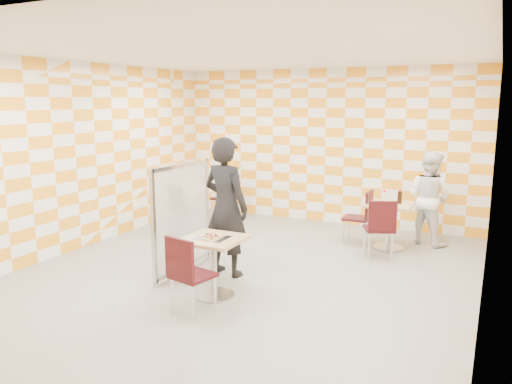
# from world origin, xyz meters

# --- Properties ---
(room_shell) EXTENTS (7.00, 7.00, 7.00)m
(room_shell) POSITION_xyz_m (0.00, 0.54, 1.50)
(room_shell) COLOR gray
(room_shell) RESTS_ON ground
(main_table) EXTENTS (0.70, 0.70, 0.75)m
(main_table) POSITION_xyz_m (0.03, -0.83, 0.51)
(main_table) COLOR tan
(main_table) RESTS_ON ground
(second_table) EXTENTS (0.70, 0.70, 0.75)m
(second_table) POSITION_xyz_m (1.55, 2.19, 0.51)
(second_table) COLOR tan
(second_table) RESTS_ON ground
(empty_table) EXTENTS (0.70, 0.70, 0.75)m
(empty_table) POSITION_xyz_m (-1.95, 2.04, 0.51)
(empty_table) COLOR tan
(empty_table) RESTS_ON ground
(chair_main_front) EXTENTS (0.50, 0.51, 0.92)m
(chair_main_front) POSITION_xyz_m (0.06, -1.46, 0.54)
(chair_main_front) COLOR #360A10
(chair_main_front) RESTS_ON ground
(chair_second_front) EXTENTS (0.56, 0.57, 0.92)m
(chair_second_front) POSITION_xyz_m (1.54, 1.55, 0.54)
(chair_second_front) COLOR #360A10
(chair_second_front) RESTS_ON ground
(chair_second_side) EXTENTS (0.44, 0.43, 0.92)m
(chair_second_side) POSITION_xyz_m (1.10, 2.19, 0.54)
(chair_second_side) COLOR #360A10
(chair_second_side) RESTS_ON ground
(chair_empty_near) EXTENTS (0.55, 0.56, 0.92)m
(chair_empty_near) POSITION_xyz_m (-1.93, 1.32, 0.54)
(chair_empty_near) COLOR #360A10
(chair_empty_near) RESTS_ON ground
(chair_empty_far) EXTENTS (0.48, 0.49, 0.92)m
(chair_empty_far) POSITION_xyz_m (-1.82, 2.81, 0.54)
(chair_empty_far) COLOR #360A10
(chair_empty_far) RESTS_ON ground
(partition) EXTENTS (0.08, 1.38, 1.55)m
(partition) POSITION_xyz_m (-0.83, -0.24, 0.79)
(partition) COLOR white
(partition) RESTS_ON ground
(man_dark) EXTENTS (0.77, 0.57, 1.91)m
(man_dark) POSITION_xyz_m (-0.24, -0.05, 0.96)
(man_dark) COLOR black
(man_dark) RESTS_ON ground
(man_white) EXTENTS (0.94, 0.86, 1.57)m
(man_white) POSITION_xyz_m (2.07, 2.77, 0.78)
(man_white) COLOR white
(man_white) RESTS_ON ground
(pizza_on_foil) EXTENTS (0.40, 0.40, 0.04)m
(pizza_on_foil) POSITION_xyz_m (0.03, -0.85, 0.77)
(pizza_on_foil) COLOR silver
(pizza_on_foil) RESTS_ON main_table
(sport_bottle) EXTENTS (0.06, 0.06, 0.20)m
(sport_bottle) POSITION_xyz_m (1.43, 2.27, 0.84)
(sport_bottle) COLOR white
(sport_bottle) RESTS_ON second_table
(soda_bottle) EXTENTS (0.07, 0.07, 0.23)m
(soda_bottle) POSITION_xyz_m (1.68, 2.25, 0.85)
(soda_bottle) COLOR black
(soda_bottle) RESTS_ON second_table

